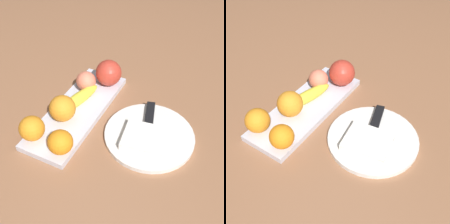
% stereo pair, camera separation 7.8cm
% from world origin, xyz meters
% --- Properties ---
extents(ground_plane, '(2.40, 2.40, 0.00)m').
position_xyz_m(ground_plane, '(0.00, 0.00, 0.00)').
color(ground_plane, '#966444').
extents(fruit_tray, '(0.39, 0.14, 0.02)m').
position_xyz_m(fruit_tray, '(0.04, -0.02, 0.01)').
color(fruit_tray, silver).
rests_on(fruit_tray, ground_plane).
extents(apple, '(0.08, 0.08, 0.08)m').
position_xyz_m(apple, '(-0.11, 0.01, 0.06)').
color(apple, '#C1382A').
rests_on(apple, fruit_tray).
extents(banana, '(0.17, 0.08, 0.04)m').
position_xyz_m(banana, '(0.02, -0.02, 0.04)').
color(banana, yellow).
rests_on(banana, fruit_tray).
extents(orange_near_apple, '(0.07, 0.07, 0.07)m').
position_xyz_m(orange_near_apple, '(0.09, -0.03, 0.06)').
color(orange_near_apple, orange).
rests_on(orange_near_apple, fruit_tray).
extents(orange_near_banana, '(0.06, 0.06, 0.06)m').
position_xyz_m(orange_near_banana, '(0.20, 0.03, 0.05)').
color(orange_near_banana, orange).
rests_on(orange_near_banana, fruit_tray).
extents(orange_center, '(0.07, 0.07, 0.07)m').
position_xyz_m(orange_center, '(0.19, -0.06, 0.05)').
color(orange_center, orange).
rests_on(orange_center, fruit_tray).
extents(peach, '(0.06, 0.06, 0.06)m').
position_xyz_m(peach, '(-0.05, -0.04, 0.05)').
color(peach, '#EB7A5D').
rests_on(peach, fruit_tray).
extents(dinner_plate, '(0.24, 0.24, 0.01)m').
position_xyz_m(dinner_plate, '(0.04, 0.21, 0.01)').
color(dinner_plate, white).
rests_on(dinner_plate, ground_plane).
extents(folded_napkin, '(0.11, 0.13, 0.02)m').
position_xyz_m(folded_napkin, '(0.07, 0.21, 0.02)').
color(folded_napkin, white).
rests_on(folded_napkin, dinner_plate).
extents(knife, '(0.18, 0.07, 0.01)m').
position_xyz_m(knife, '(-0.01, 0.19, 0.02)').
color(knife, silver).
rests_on(knife, dinner_plate).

